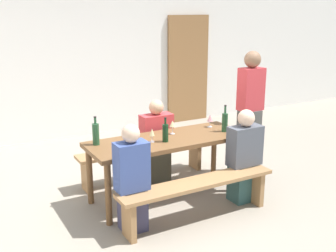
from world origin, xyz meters
name	(u,v)px	position (x,y,z in m)	size (l,w,h in m)	color
ground_plane	(168,197)	(0.00, 0.00, 0.00)	(24.00, 24.00, 0.00)	gray
back_wall	(81,45)	(0.00, 3.13, 1.60)	(14.00, 0.20, 3.20)	silver
wooden_door	(188,69)	(2.13, 2.99, 1.05)	(0.90, 0.06, 2.10)	olive
tasting_table	(168,145)	(0.00, 0.00, 0.66)	(1.92, 0.71, 0.75)	brown
bench_near	(198,190)	(0.00, -0.65, 0.35)	(1.82, 0.30, 0.45)	#9E7247
bench_far	(144,154)	(0.00, 0.65, 0.35)	(1.82, 0.30, 0.45)	#9E7247
wine_bottle_0	(96,134)	(-0.82, 0.18, 0.88)	(0.08, 0.08, 0.33)	#234C2D
wine_bottle_1	(165,133)	(-0.09, -0.10, 0.86)	(0.07, 0.07, 0.29)	#143319
wine_bottle_2	(225,122)	(0.75, -0.09, 0.87)	(0.07, 0.07, 0.34)	#234C2D
wine_glass_0	(129,142)	(-0.58, -0.19, 0.85)	(0.06, 0.06, 0.14)	silver
wine_glass_1	(128,135)	(-0.51, -0.01, 0.87)	(0.08, 0.08, 0.17)	silver
wine_glass_2	(152,133)	(-0.23, -0.03, 0.86)	(0.06, 0.06, 0.16)	silver
wine_glass_3	(210,118)	(0.71, 0.16, 0.87)	(0.07, 0.07, 0.16)	silver
wine_glass_4	(173,124)	(0.13, 0.13, 0.87)	(0.07, 0.07, 0.17)	silver
seated_guest_near_0	(132,181)	(-0.70, -0.50, 0.54)	(0.33, 0.24, 1.13)	#3D3B58
seated_guest_near_1	(244,159)	(0.74, -0.50, 0.53)	(0.40, 0.24, 1.12)	#2E5453
seated_guest_far_0	(157,144)	(0.11, 0.50, 0.52)	(0.42, 0.24, 1.10)	#514D3B
standing_host	(250,115)	(1.32, 0.12, 0.85)	(0.32, 0.24, 1.70)	#4B4A46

